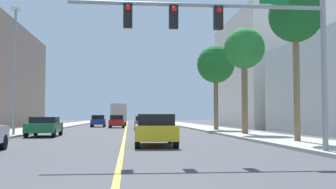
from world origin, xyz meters
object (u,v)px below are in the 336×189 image
(palm_mid, at_px, (244,50))
(car_green, at_px, (44,126))
(car_red, at_px, (117,121))
(car_yellow, at_px, (155,129))
(car_gray, at_px, (144,123))
(palm_near, at_px, (296,17))
(street_lamp, at_px, (15,64))
(car_blue, at_px, (98,121))
(traffic_signal_mast, at_px, (237,33))
(delivery_truck, at_px, (119,114))
(palm_far, at_px, (216,65))

(palm_mid, xyz_separation_m, car_green, (-14.12, -0.07, -5.48))
(car_red, bearing_deg, car_yellow, -84.19)
(car_green, bearing_deg, car_yellow, 124.93)
(car_gray, bearing_deg, car_green, -118.14)
(palm_near, height_order, car_red, palm_near)
(car_yellow, relative_size, car_gray, 1.00)
(street_lamp, distance_m, car_gray, 16.93)
(street_lamp, xyz_separation_m, car_blue, (3.86, 25.15, -4.12))
(street_lamp, xyz_separation_m, car_green, (1.98, 0.28, -4.20))
(street_lamp, bearing_deg, traffic_signal_mast, -51.03)
(car_gray, bearing_deg, car_blue, 115.72)
(palm_mid, xyz_separation_m, car_gray, (-6.83, 13.18, -5.46))
(traffic_signal_mast, bearing_deg, palm_near, 51.29)
(traffic_signal_mast, xyz_separation_m, car_green, (-9.63, 14.64, -3.67))
(car_gray, relative_size, delivery_truck, 0.61)
(street_lamp, xyz_separation_m, palm_near, (16.23, -8.60, 1.54))
(palm_near, xyz_separation_m, delivery_truck, (-10.01, 43.75, -4.76))
(car_green, bearing_deg, car_red, -103.33)
(palm_near, bearing_deg, traffic_signal_mast, -128.71)
(street_lamp, relative_size, car_red, 2.25)
(palm_far, distance_m, delivery_truck, 27.99)
(traffic_signal_mast, xyz_separation_m, car_gray, (-2.33, 27.89, -3.65))
(car_yellow, distance_m, car_red, 30.34)
(palm_far, relative_size, car_yellow, 1.75)
(street_lamp, xyz_separation_m, palm_far, (15.92, 9.30, 1.31))
(palm_far, xyz_separation_m, delivery_truck, (-9.70, 25.86, -4.52))
(car_yellow, relative_size, delivery_truck, 0.61)
(palm_far, distance_m, car_green, 17.49)
(car_yellow, xyz_separation_m, car_red, (-2.63, 30.23, 0.00))
(street_lamp, bearing_deg, delivery_truck, 79.97)
(palm_far, bearing_deg, car_blue, 127.27)
(car_yellow, relative_size, car_blue, 1.03)
(car_red, height_order, car_blue, car_blue)
(car_green, bearing_deg, palm_near, 146.67)
(traffic_signal_mast, xyz_separation_m, street_lamp, (-11.61, 14.36, 0.53))
(traffic_signal_mast, height_order, street_lamp, street_lamp)
(palm_far, bearing_deg, car_red, 129.28)
(palm_near, bearing_deg, street_lamp, 152.09)
(palm_mid, height_order, palm_far, palm_far)
(car_gray, xyz_separation_m, car_red, (-2.92, 7.45, 0.04))
(car_gray, bearing_deg, traffic_signal_mast, -84.53)
(traffic_signal_mast, relative_size, car_blue, 2.12)
(car_gray, distance_m, car_red, 8.00)
(car_blue, height_order, delivery_truck, delivery_truck)
(street_lamp, xyz_separation_m, car_gray, (9.28, 13.54, -4.18))
(palm_mid, relative_size, car_green, 1.77)
(traffic_signal_mast, xyz_separation_m, car_red, (-5.25, 35.34, -3.61))
(traffic_signal_mast, distance_m, car_red, 35.91)
(car_blue, bearing_deg, traffic_signal_mast, -79.97)
(street_lamp, height_order, car_green, street_lamp)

